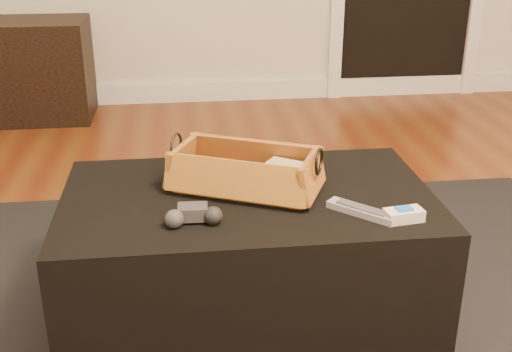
{
  "coord_description": "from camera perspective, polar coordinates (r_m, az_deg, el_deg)",
  "views": [
    {
      "loc": [
        -0.13,
        -1.23,
        1.15
      ],
      "look_at": [
        0.05,
        0.32,
        0.49
      ],
      "focal_mm": 45.0,
      "sensor_mm": 36.0,
      "label": 1
    }
  ],
  "objects": [
    {
      "name": "cloth_bundle",
      "position": [
        1.74,
        2.71,
        0.13
      ],
      "size": [
        0.14,
        0.13,
        0.06
      ],
      "primitive_type": "cube",
      "rotation": [
        0.0,
        0.0,
        -0.6
      ],
      "color": "tan",
      "rests_on": "wicker_basket"
    },
    {
      "name": "area_rug",
      "position": [
        1.91,
        -0.5,
        -13.94
      ],
      "size": [
        2.6,
        2.0,
        0.01
      ],
      "primitive_type": "cube",
      "color": "black",
      "rests_on": "floor"
    },
    {
      "name": "cream_gadget",
      "position": [
        1.62,
        12.99,
        -3.38
      ],
      "size": [
        0.1,
        0.06,
        0.03
      ],
      "color": "beige",
      "rests_on": "ottoman"
    },
    {
      "name": "wicker_basket",
      "position": [
        1.74,
        -0.96,
        0.26
      ],
      "size": [
        0.45,
        0.36,
        0.14
      ],
      "color": "brown",
      "rests_on": "ottoman"
    },
    {
      "name": "baseboard",
      "position": [
        4.11,
        -4.84,
        7.47
      ],
      "size": [
        5.0,
        0.04,
        0.12
      ],
      "primitive_type": "cube",
      "color": "white",
      "rests_on": "floor"
    },
    {
      "name": "silver_remote",
      "position": [
        1.64,
        9.37,
        -3.07
      ],
      "size": [
        0.16,
        0.16,
        0.02
      ],
      "color": "#999BA0",
      "rests_on": "ottoman"
    },
    {
      "name": "game_controller",
      "position": [
        1.57,
        -5.58,
        -3.49
      ],
      "size": [
        0.14,
        0.08,
        0.05
      ],
      "color": "#2C2C2E",
      "rests_on": "ottoman"
    },
    {
      "name": "tv_remote",
      "position": [
        1.74,
        -1.75,
        -0.52
      ],
      "size": [
        0.22,
        0.11,
        0.02
      ],
      "primitive_type": "cube",
      "rotation": [
        0.0,
        0.0,
        -0.32
      ],
      "color": "black",
      "rests_on": "wicker_basket"
    },
    {
      "name": "ottoman",
      "position": [
        1.83,
        -0.7,
        -7.59
      ],
      "size": [
        1.0,
        0.6,
        0.42
      ],
      "primitive_type": "cube",
      "color": "black",
      "rests_on": "area_rug"
    }
  ]
}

